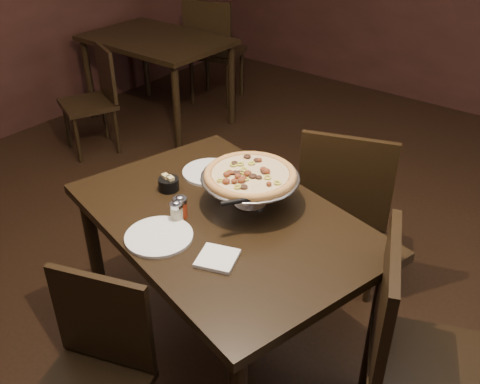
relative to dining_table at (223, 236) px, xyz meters
The scene contains 16 objects.
room 0.74m from the dining_table, 50.34° to the left, with size 6.04×7.04×2.84m.
dining_table is the anchor object (origin of this frame).
background_table 2.76m from the dining_table, 141.52° to the left, with size 1.19×0.80×0.75m.
pizza_stand 0.28m from the dining_table, 77.36° to the left, with size 0.41×0.41×0.17m.
parmesan_shaker 0.23m from the dining_table, 131.02° to the right, with size 0.05×0.05×0.09m.
pepper_flake_shaker 0.23m from the dining_table, 139.46° to the right, with size 0.06×0.06×0.10m.
packet_caddy 0.34m from the dining_table, behind, with size 0.09×0.09×0.07m.
napkin_stack 0.30m from the dining_table, 54.06° to the right, with size 0.14×0.14×0.01m, color white.
plate_left 0.37m from the dining_table, 139.46° to the left, with size 0.25×0.25×0.01m, color white.
plate_near 0.30m from the dining_table, 109.70° to the right, with size 0.26×0.26×0.01m, color white.
serving_spatula 0.27m from the dining_table, 20.78° to the right, with size 0.17×0.17×0.03m.
chair_far 0.80m from the dining_table, 77.45° to the left, with size 0.57×0.57×0.95m.
chair_near 0.73m from the dining_table, 92.99° to the right, with size 0.49×0.49×0.82m.
chair_side 0.86m from the dining_table, ahead, with size 0.60×0.60×0.98m.
bg_chair_far 3.12m from the dining_table, 131.48° to the left, with size 0.57×0.57×0.97m.
bg_chair_near 2.39m from the dining_table, 154.60° to the left, with size 0.50×0.50×0.82m.
Camera 1 is at (1.12, -1.46, 2.01)m, focal length 40.00 mm.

